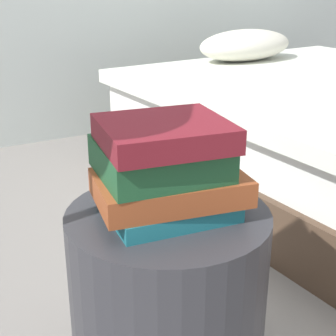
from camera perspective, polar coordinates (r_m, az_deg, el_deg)
name	(u,v)px	position (r m, az deg, el deg)	size (l,w,h in m)	color
side_table	(168,311)	(1.12, 0.00, -15.76)	(0.41, 0.41, 0.46)	#333338
book_teal	(166,206)	(0.99, -0.22, -4.25)	(0.23, 0.19, 0.03)	#1E727F
book_rust	(171,187)	(0.96, 0.37, -2.16)	(0.28, 0.18, 0.05)	#994723
book_forest	(160,158)	(0.95, -0.92, 1.12)	(0.23, 0.20, 0.06)	#1E512D
book_maroon	(164,133)	(0.92, -0.46, 3.92)	(0.23, 0.20, 0.04)	maroon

